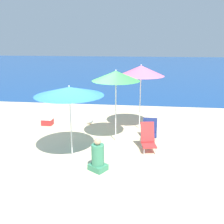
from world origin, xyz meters
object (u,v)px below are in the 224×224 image
at_px(beach_umbrella_pink, 141,71).
at_px(beach_chair_red, 148,138).
at_px(beach_umbrella_blue, 69,91).
at_px(cooler_box, 47,121).
at_px(beach_umbrella_green, 116,76).
at_px(beach_chair_navy, 150,130).
at_px(seagull, 90,121).
at_px(person_seated_near, 98,157).

xyz_separation_m(beach_umbrella_pink, beach_chair_red, (0.29, -1.93, -1.82)).
bearing_deg(beach_umbrella_blue, cooler_box, 124.22).
xyz_separation_m(beach_umbrella_blue, cooler_box, (-1.75, 2.57, -1.78)).
bearing_deg(beach_umbrella_blue, beach_umbrella_pink, 53.62).
distance_m(beach_umbrella_green, beach_chair_red, 2.18).
distance_m(beach_umbrella_pink, cooler_box, 4.21).
bearing_deg(beach_umbrella_green, beach_chair_navy, 14.05).
height_order(beach_chair_navy, seagull, beach_chair_navy).
bearing_deg(beach_umbrella_pink, seagull, 174.36).
height_order(beach_chair_navy, cooler_box, beach_chair_navy).
distance_m(beach_umbrella_pink, person_seated_near, 3.97).
bearing_deg(beach_umbrella_blue, person_seated_near, -39.78).
relative_size(beach_chair_navy, person_seated_near, 0.80).
height_order(person_seated_near, seagull, person_seated_near).
bearing_deg(beach_umbrella_green, seagull, 128.34).
relative_size(beach_umbrella_blue, beach_umbrella_pink, 0.86).
bearing_deg(beach_chair_navy, beach_umbrella_green, -163.12).
relative_size(beach_chair_navy, beach_chair_red, 0.83).
bearing_deg(beach_umbrella_green, beach_chair_red, -29.64).
distance_m(beach_chair_navy, beach_chair_red, 0.90).
xyz_separation_m(beach_umbrella_green, person_seated_near, (-0.24, -2.04, -1.83)).
xyz_separation_m(beach_umbrella_pink, beach_chair_navy, (0.37, -1.04, -1.88)).
bearing_deg(beach_umbrella_pink, beach_chair_red, -81.36).
bearing_deg(beach_umbrella_green, beach_umbrella_pink, 59.81).
bearing_deg(seagull, beach_chair_navy, -27.82).
relative_size(beach_umbrella_pink, person_seated_near, 2.74).
bearing_deg(beach_umbrella_green, cooler_box, 156.04).
bearing_deg(person_seated_near, beach_umbrella_green, 25.99).
height_order(beach_umbrella_pink, person_seated_near, beach_umbrella_pink).
xyz_separation_m(beach_chair_red, seagull, (-2.27, 2.13, -0.26)).
relative_size(beach_umbrella_blue, beach_chair_red, 2.46).
height_order(beach_umbrella_blue, beach_umbrella_pink, beach_umbrella_pink).
height_order(beach_umbrella_blue, seagull, beach_umbrella_blue).
height_order(beach_umbrella_green, beach_chair_red, beach_umbrella_green).
relative_size(beach_umbrella_pink, beach_chair_navy, 3.44).
relative_size(beach_chair_red, cooler_box, 1.99).
bearing_deg(beach_chair_red, person_seated_near, -142.98).
relative_size(beach_umbrella_green, beach_chair_red, 2.82).
distance_m(beach_umbrella_green, person_seated_near, 2.75).
xyz_separation_m(beach_umbrella_blue, person_seated_near, (0.91, -0.76, -1.57)).
relative_size(beach_umbrella_blue, seagull, 7.77).
bearing_deg(beach_chair_navy, beach_umbrella_pink, 112.31).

